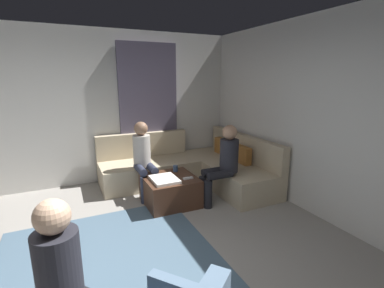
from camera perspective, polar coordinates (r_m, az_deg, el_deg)
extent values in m
cube|color=silver|center=(3.92, 28.75, 3.98)|extent=(6.00, 0.12, 2.70)
cube|color=silver|center=(5.24, -22.97, 6.58)|extent=(0.12, 6.00, 2.70)
cube|color=#595166|center=(5.37, -8.78, 6.55)|extent=(0.06, 1.10, 2.50)
cube|color=slate|center=(3.12, -15.81, -24.12)|extent=(2.60, 2.20, 0.01)
cube|color=#C6B593|center=(5.10, 7.21, -5.78)|extent=(2.10, 0.85, 0.42)
cube|color=#C6B593|center=(5.17, 10.68, -0.61)|extent=(2.10, 0.14, 0.45)
cube|color=#C6B593|center=(5.14, -8.79, -5.67)|extent=(0.85, 1.70, 0.42)
cube|color=#C6B593|center=(5.35, -10.05, -0.11)|extent=(0.14, 1.70, 0.45)
cube|color=#B27233|center=(5.50, 6.08, -0.73)|extent=(0.36, 0.12, 0.36)
cube|color=#B27233|center=(4.94, 10.28, -2.52)|extent=(0.36, 0.12, 0.36)
cube|color=#4C2D1E|center=(4.31, -4.51, -9.41)|extent=(0.76, 0.76, 0.42)
cube|color=white|center=(4.10, -5.65, -7.21)|extent=(0.44, 0.36, 0.04)
cylinder|color=#334C72|center=(4.47, -3.41, -5.01)|extent=(0.08, 0.08, 0.10)
cube|color=white|center=(4.15, -0.82, -6.99)|extent=(0.05, 0.15, 0.02)
cylinder|color=black|center=(4.17, 3.32, -10.23)|extent=(0.12, 0.12, 0.42)
cylinder|color=black|center=(4.31, 2.16, -9.37)|extent=(0.12, 0.12, 0.42)
cylinder|color=black|center=(4.16, 5.81, -6.32)|extent=(0.12, 0.40, 0.12)
cylinder|color=black|center=(4.31, 4.57, -5.59)|extent=(0.12, 0.40, 0.12)
cylinder|color=#26262D|center=(4.26, 7.58, -2.37)|extent=(0.28, 0.28, 0.50)
sphere|color=tan|center=(4.17, 7.73, 2.39)|extent=(0.22, 0.22, 0.22)
cylinder|color=#2D3347|center=(4.42, -7.41, -8.91)|extent=(0.12, 0.12, 0.42)
cylinder|color=#2D3347|center=(4.37, -9.68, -9.24)|extent=(0.12, 0.12, 0.42)
cylinder|color=#2D3347|center=(4.50, -8.30, -4.83)|extent=(0.40, 0.12, 0.12)
cylinder|color=#2D3347|center=(4.46, -10.52, -5.11)|extent=(0.40, 0.12, 0.12)
cylinder|color=beige|center=(4.59, -10.21, -1.28)|extent=(0.28, 0.28, 0.50)
sphere|color=#8C664C|center=(4.52, -10.40, 3.14)|extent=(0.22, 0.22, 0.22)
cylinder|color=#26262D|center=(2.10, -25.59, -21.97)|extent=(0.28, 0.28, 0.50)
sphere|color=#D8AD8C|center=(1.92, -26.69, -13.11)|extent=(0.22, 0.22, 0.22)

